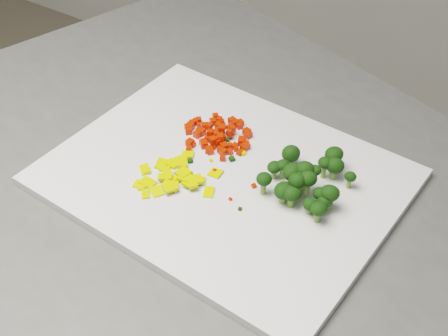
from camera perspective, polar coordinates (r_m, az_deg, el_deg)
The scene contains 148 objects.
cutting_board at distance 0.85m, azimuth 0.00°, elevation -0.81°, with size 0.45×0.35×0.01m, color silver.
carrot_pile at distance 0.89m, azimuth -0.50°, elevation 3.37°, with size 0.10×0.10×0.03m, color red, non-canonical shape.
pepper_pile at distance 0.83m, azimuth -4.02°, elevation -1.01°, with size 0.12×0.12×0.02m, color #D6C70B, non-canonical shape.
broccoli_pile at distance 0.81m, azimuth 7.52°, elevation -0.65°, with size 0.12×0.12×0.06m, color black, non-canonical shape.
carrot_cube_0 at distance 0.88m, azimuth 1.11°, elevation 1.77°, with size 0.01×0.01×0.01m, color red.
carrot_cube_1 at distance 0.91m, azimuth -0.57°, elevation 3.35°, with size 0.01×0.01×0.01m, color red.
carrot_cube_2 at distance 0.88m, azimuth 1.83°, elevation 1.67°, with size 0.01×0.01×0.01m, color red.
carrot_cube_3 at distance 0.89m, azimuth -2.87°, elevation 2.17°, with size 0.01×0.01×0.01m, color red.
carrot_cube_4 at distance 0.91m, azimuth -0.77°, elevation 3.34°, with size 0.01×0.01×0.01m, color red.
carrot_cube_5 at distance 0.88m, azimuth -1.41°, elevation 1.66°, with size 0.01×0.01×0.01m, color red.
carrot_cube_6 at distance 0.89m, azimuth -0.33°, elevation 2.63°, with size 0.01×0.01×0.01m, color red.
carrot_cube_7 at distance 0.88m, azimuth 0.05°, elevation 1.94°, with size 0.01×0.01×0.01m, color red.
carrot_cube_8 at distance 0.89m, azimuth 0.48°, elevation 3.31°, with size 0.01×0.01×0.01m, color red.
carrot_cube_9 at distance 0.90m, azimuth -0.18°, elevation 2.71°, with size 0.01×0.01×0.01m, color red.
carrot_cube_10 at distance 0.93m, azimuth 1.47°, elevation 4.14°, with size 0.01×0.01×0.01m, color red.
carrot_cube_11 at distance 0.93m, azimuth 0.76°, elevation 4.31°, with size 0.01×0.01×0.01m, color red.
carrot_cube_12 at distance 0.89m, azimuth 1.62°, elevation 2.58°, with size 0.01×0.01×0.01m, color red.
carrot_cube_13 at distance 0.91m, azimuth -0.88°, elevation 3.27°, with size 0.01×0.01×0.01m, color red.
carrot_cube_14 at distance 0.92m, azimuth -2.29°, elevation 3.94°, with size 0.01×0.01×0.01m, color red.
carrot_cube_15 at distance 0.91m, azimuth 0.67°, elevation 3.39°, with size 0.01×0.01×0.01m, color red.
carrot_cube_16 at distance 0.92m, azimuth -3.26°, elevation 3.74°, with size 0.01×0.01×0.01m, color red.
carrot_cube_17 at distance 0.88m, azimuth -3.22°, elevation 1.75°, with size 0.01×0.01×0.01m, color red.
carrot_cube_18 at distance 0.93m, azimuth -0.55°, elevation 4.08°, with size 0.01×0.01×0.01m, color red.
carrot_cube_19 at distance 0.89m, azimuth -0.35°, elevation 2.94°, with size 0.01×0.01×0.01m, color red.
carrot_cube_20 at distance 0.92m, azimuth 0.55°, elevation 3.69°, with size 0.01×0.01×0.01m, color red.
carrot_cube_21 at distance 0.90m, azimuth -0.22°, elevation 3.60°, with size 0.01×0.01×0.01m, color red.
carrot_cube_22 at distance 0.87m, azimuth -0.10°, elevation 1.47°, with size 0.01×0.01×0.01m, color red.
carrot_cube_23 at distance 0.93m, azimuth -0.44°, elevation 4.43°, with size 0.01×0.01×0.01m, color red.
carrot_cube_24 at distance 0.89m, azimuth 2.00°, elevation 2.23°, with size 0.01×0.01×0.01m, color red.
carrot_cube_25 at distance 0.90m, azimuth -2.45°, elevation 3.10°, with size 0.01×0.01×0.01m, color red.
carrot_cube_26 at distance 0.90m, azimuth -1.28°, elevation 3.25°, with size 0.01×0.01×0.01m, color red.
carrot_cube_27 at distance 0.92m, azimuth -1.73°, elevation 3.86°, with size 0.01×0.01×0.01m, color red.
carrot_cube_28 at distance 0.93m, azimuth -1.03°, elevation 4.24°, with size 0.01×0.01×0.01m, color red.
carrot_cube_29 at distance 0.94m, azimuth -0.78°, elevation 4.73°, with size 0.01×0.01×0.01m, color red.
carrot_cube_30 at distance 0.93m, azimuth 0.82°, elevation 4.29°, with size 0.01×0.01×0.01m, color red.
carrot_cube_31 at distance 0.91m, azimuth -3.26°, elevation 3.41°, with size 0.01×0.01×0.01m, color red.
carrot_cube_32 at distance 0.88m, azimuth -1.30°, elevation 1.75°, with size 0.01×0.01×0.01m, color red.
carrot_cube_33 at distance 0.88m, azimuth 1.84°, elevation 1.87°, with size 0.01×0.01×0.01m, color red.
carrot_cube_34 at distance 0.90m, azimuth 0.78°, elevation 3.61°, with size 0.01×0.01×0.01m, color red.
carrot_cube_35 at distance 0.91m, azimuth -2.28°, elevation 3.37°, with size 0.01×0.01×0.01m, color red.
carrot_cube_36 at distance 0.88m, azimuth 0.02°, elevation 1.96°, with size 0.01×0.01×0.01m, color red.
carrot_cube_37 at distance 0.88m, azimuth -0.37°, elevation 1.70°, with size 0.01×0.01×0.01m, color red.
carrot_cube_38 at distance 0.90m, azimuth -1.18°, elevation 2.57°, with size 0.01×0.01×0.01m, color red.
carrot_cube_39 at distance 0.92m, azimuth 0.98°, elevation 4.15°, with size 0.01×0.01×0.01m, color red.
carrot_cube_40 at distance 0.93m, azimuth -0.39°, elevation 4.49°, with size 0.01×0.01×0.01m, color red.
carrot_cube_41 at distance 0.89m, azimuth -0.74°, elevation 2.56°, with size 0.01×0.01×0.01m, color red.
carrot_cube_42 at distance 0.90m, azimuth -1.34°, elevation 2.91°, with size 0.01×0.01×0.01m, color red.
carrot_cube_43 at distance 0.93m, azimuth -2.67°, elevation 4.24°, with size 0.01×0.01×0.01m, color red.
carrot_cube_44 at distance 0.90m, azimuth -1.47°, elevation 2.72°, with size 0.01×0.01×0.01m, color red.
carrot_cube_45 at distance 0.90m, azimuth 0.54°, elevation 3.13°, with size 0.01×0.01×0.01m, color red.
carrot_cube_46 at distance 0.92m, azimuth -2.99°, elevation 4.04°, with size 0.01×0.01×0.01m, color red.
carrot_cube_47 at distance 0.91m, azimuth -1.39°, elevation 3.83°, with size 0.01×0.01×0.01m, color red.
carrot_cube_48 at distance 0.91m, azimuth -0.56°, elevation 3.25°, with size 0.01×0.01×0.01m, color red.
carrot_cube_49 at distance 0.89m, azimuth -0.72°, elevation 3.11°, with size 0.01×0.01×0.01m, color red.
carrot_cube_50 at distance 0.88m, azimuth -0.36°, elevation 2.79°, with size 0.01×0.01×0.01m, color red.
carrot_cube_51 at distance 0.92m, azimuth 0.53°, elevation 3.73°, with size 0.01×0.01×0.01m, color red.
carrot_cube_52 at distance 0.90m, azimuth 0.60°, elevation 3.05°, with size 0.01×0.01×0.01m, color red.
carrot_cube_53 at distance 0.91m, azimuth 2.10°, elevation 3.31°, with size 0.01×0.01×0.01m, color red.
carrot_cube_54 at distance 0.92m, azimuth 1.40°, elevation 3.88°, with size 0.01×0.01×0.01m, color red.
carrot_cube_55 at distance 0.89m, azimuth -3.12°, elevation 2.31°, with size 0.01×0.01×0.01m, color red.
carrot_cube_56 at distance 0.88m, azimuth -1.28°, elevation 1.57°, with size 0.01×0.01×0.01m, color red.
carrot_cube_57 at distance 0.89m, azimuth 0.57°, elevation 2.06°, with size 0.01×0.01×0.01m, color red.
carrot_cube_58 at distance 0.93m, azimuth -0.17°, elevation 4.26°, with size 0.01×0.01×0.01m, color red.
carrot_cube_59 at distance 0.91m, azimuth 0.68°, elevation 3.36°, with size 0.01×0.01×0.01m, color red.
carrot_cube_60 at distance 0.89m, azimuth 1.60°, elevation 2.42°, with size 0.01×0.01×0.01m, color red.
carrot_cube_61 at distance 0.91m, azimuth -2.08°, elevation 3.31°, with size 0.01×0.01×0.01m, color red.
carrot_cube_62 at distance 0.92m, azimuth -0.57°, elevation 3.92°, with size 0.01×0.01×0.01m, color red.
carrot_cube_63 at distance 0.92m, azimuth -0.05°, elevation 3.83°, with size 0.01×0.01×0.01m, color red.
carrot_cube_64 at distance 0.92m, azimuth -3.13°, elevation 3.77°, with size 0.01×0.01×0.01m, color red.
carrot_cube_65 at distance 0.89m, azimuth 1.85°, elevation 2.40°, with size 0.01×0.01×0.01m, color red.
carrot_cube_66 at distance 0.93m, azimuth -2.34°, elevation 4.38°, with size 0.01×0.01×0.01m, color red.
carrot_cube_67 at distance 0.89m, azimuth -1.85°, elevation 2.15°, with size 0.01×0.01×0.01m, color red.
carrot_cube_68 at distance 0.88m, azimuth -0.49°, elevation 2.71°, with size 0.01×0.01×0.01m, color red.
carrot_cube_69 at distance 0.88m, azimuth 1.00°, elevation 1.96°, with size 0.01×0.01×0.01m, color red.
carrot_cube_70 at distance 0.86m, azimuth -0.13°, elevation 0.91°, with size 0.01×0.01×0.01m, color red.
carrot_cube_71 at distance 0.88m, azimuth -0.96°, elevation 1.94°, with size 0.01×0.01×0.01m, color red.
carrot_cube_72 at distance 0.93m, azimuth 1.11°, elevation 4.17°, with size 0.01×0.01×0.01m, color red.
carrot_cube_73 at distance 0.88m, azimuth -1.03°, elevation 2.54°, with size 0.01×0.01×0.01m, color red.
carrot_cube_74 at distance 0.91m, azimuth -0.25°, elevation 3.41°, with size 0.01×0.01×0.01m, color red.
carrot_cube_75 at distance 0.89m, azimuth -1.89°, elevation 2.32°, with size 0.01×0.01×0.01m, color red.
carrot_cube_76 at distance 0.87m, azimuth 0.55°, elevation 1.48°, with size 0.01×0.01×0.01m, color red.
carrot_cube_77 at distance 0.88m, azimuth -0.56°, elevation 2.44°, with size 0.01×0.01×0.01m, color red.
carrot_cube_78 at distance 0.90m, azimuth 2.22°, elevation 3.06°, with size 0.01×0.01×0.01m, color red.
carrot_cube_79 at distance 0.88m, azimuth 2.02°, elevation 1.98°, with size 0.01×0.01×0.01m, color red.
carrot_cube_80 at distance 0.89m, azimuth 1.03°, elevation 2.08°, with size 0.01×0.01×0.01m, color red.
carrot_cube_81 at distance 0.87m, azimuth 1.42°, elevation 1.42°, with size 0.01×0.01×0.01m, color red.
pepper_chunk_0 at distance 0.83m, azimuth -2.46°, elevation -1.05°, with size 0.02×0.01×0.00m, color #D6C70B.
pepper_chunk_1 at distance 0.82m, azimuth -1.41°, elevation -2.22°, with size 0.02×0.01×0.00m, color #D6C70B.
pepper_chunk_2 at distance 0.83m, azimuth -5.42°, elevation -0.81°, with size 0.02×0.01×0.00m, color #D6C70B.
pepper_chunk_3 at distance 0.85m, azimuth -5.46°, elevation -0.07°, with size 0.01×0.01×0.00m, color #D6C70B.
pepper_chunk_4 at distance 0.83m, azimuth -4.58°, elevation -1.24°, with size 0.02×0.01×0.00m, color #D6C70B.
pepper_chunk_5 at distance 0.87m, azimuth -3.33°, elevation 1.21°, with size 0.02×0.02×0.00m, color #D6C70B.
pepper_chunk_6 at distance 0.84m, azimuth -3.48°, elevation -0.85°, with size 0.02×0.01×0.00m, color #D6C70B.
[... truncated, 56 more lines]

